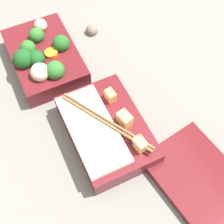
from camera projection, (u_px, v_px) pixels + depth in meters
ground_plane at (75, 103)px, 0.66m from camera, size 3.00×3.00×0.00m
bento_tray_vegetable at (44, 57)px, 0.69m from camera, size 0.20×0.14×0.08m
bento_tray_rice at (105, 130)px, 0.60m from camera, size 0.20×0.14×0.07m
bento_lid at (201, 182)px, 0.57m from camera, size 0.22×0.17×0.02m
pebble_1 at (92, 30)px, 0.76m from camera, size 0.03×0.03×0.03m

